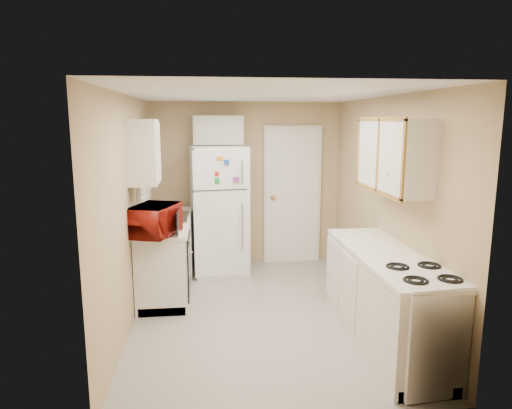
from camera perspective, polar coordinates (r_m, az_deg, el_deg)
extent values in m
plane|color=#B8B3AD|center=(5.29, 0.61, -13.35)|extent=(3.80, 3.80, 0.00)
plane|color=white|center=(4.84, 0.67, 13.59)|extent=(3.80, 3.80, 0.00)
plane|color=tan|center=(4.96, -15.64, -0.80)|extent=(3.80, 3.80, 0.00)
plane|color=tan|center=(5.28, 15.90, -0.15)|extent=(3.80, 3.80, 0.00)
plane|color=tan|center=(6.79, -1.30, 2.56)|extent=(2.80, 2.80, 0.00)
plane|color=tan|center=(3.11, 4.92, -7.14)|extent=(2.80, 2.80, 0.00)
cube|color=silver|center=(5.97, -11.05, -6.14)|extent=(0.60, 1.80, 0.90)
cube|color=black|center=(5.37, -8.47, -7.51)|extent=(0.03, 0.58, 0.72)
cube|color=gray|center=(6.01, -11.07, -1.98)|extent=(0.54, 0.74, 0.16)
imported|color=maroon|center=(5.08, -12.54, -2.14)|extent=(0.68, 0.51, 0.40)
imported|color=white|center=(6.24, -11.39, -0.23)|extent=(0.12, 0.12, 0.20)
cube|color=silver|center=(5.93, -13.84, 4.98)|extent=(0.10, 0.98, 1.08)
cube|color=silver|center=(5.08, -13.90, 6.37)|extent=(0.30, 0.45, 0.70)
cube|color=white|center=(6.43, -4.63, -0.68)|extent=(0.82, 0.80, 1.79)
cube|color=silver|center=(6.56, -4.74, 9.26)|extent=(0.70, 0.30, 0.40)
cube|color=white|center=(6.88, 4.56, 1.11)|extent=(0.86, 0.06, 2.08)
cube|color=silver|center=(4.66, 15.69, -11.16)|extent=(0.60, 2.00, 0.90)
cube|color=white|center=(4.15, 19.70, -14.25)|extent=(0.66, 0.78, 0.89)
cube|color=silver|center=(4.69, 16.86, 5.91)|extent=(0.30, 1.20, 0.70)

